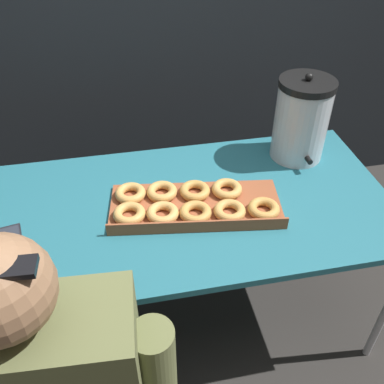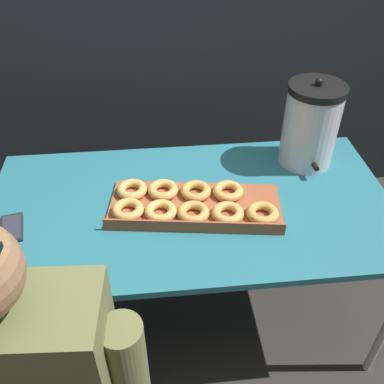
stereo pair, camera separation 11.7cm
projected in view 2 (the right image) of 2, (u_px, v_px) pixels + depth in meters
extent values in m
plane|color=#2D2B28|center=(191.00, 313.00, 2.11)|extent=(12.00, 12.00, 0.00)
cube|color=#236675|center=(191.00, 207.00, 1.67)|extent=(1.57, 0.81, 0.03)
cylinder|color=#ADADB2|center=(35.00, 223.00, 2.11)|extent=(0.03, 0.03, 0.68)
cylinder|color=#ADADB2|center=(325.00, 203.00, 2.23)|extent=(0.03, 0.03, 0.68)
cube|color=brown|center=(195.00, 206.00, 1.64)|extent=(0.68, 0.36, 0.02)
cube|color=brown|center=(194.00, 225.00, 1.52)|extent=(0.64, 0.10, 0.04)
torus|color=tan|center=(128.00, 210.00, 1.58)|extent=(0.17, 0.17, 0.03)
torus|color=#DDA558|center=(161.00, 211.00, 1.57)|extent=(0.14, 0.14, 0.03)
torus|color=#CE9649|center=(194.00, 213.00, 1.57)|extent=(0.16, 0.16, 0.03)
torus|color=tan|center=(228.00, 213.00, 1.57)|extent=(0.13, 0.13, 0.03)
torus|color=#CC9447|center=(263.00, 213.00, 1.57)|extent=(0.16, 0.16, 0.03)
torus|color=tan|center=(132.00, 190.00, 1.67)|extent=(0.14, 0.14, 0.03)
torus|color=tan|center=(163.00, 190.00, 1.67)|extent=(0.17, 0.17, 0.03)
torus|color=#CD9548|center=(196.00, 191.00, 1.67)|extent=(0.16, 0.16, 0.03)
torus|color=tan|center=(228.00, 191.00, 1.67)|extent=(0.16, 0.16, 0.03)
cylinder|color=silver|center=(310.00, 128.00, 1.78)|extent=(0.23, 0.23, 0.33)
cylinder|color=black|center=(318.00, 89.00, 1.67)|extent=(0.23, 0.23, 0.03)
sphere|color=black|center=(319.00, 82.00, 1.65)|extent=(0.03, 0.03, 0.03)
cylinder|color=black|center=(315.00, 165.00, 1.76)|extent=(0.02, 0.06, 0.02)
cube|color=black|center=(12.00, 228.00, 1.55)|extent=(0.10, 0.16, 0.01)
cube|color=#2D333D|center=(11.00, 227.00, 1.54)|extent=(0.09, 0.14, 0.00)
cube|color=#60663D|center=(22.00, 380.00, 1.04)|extent=(0.47, 0.24, 0.59)
cylinder|color=#60663D|center=(130.00, 382.00, 1.07)|extent=(0.10, 0.10, 0.47)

